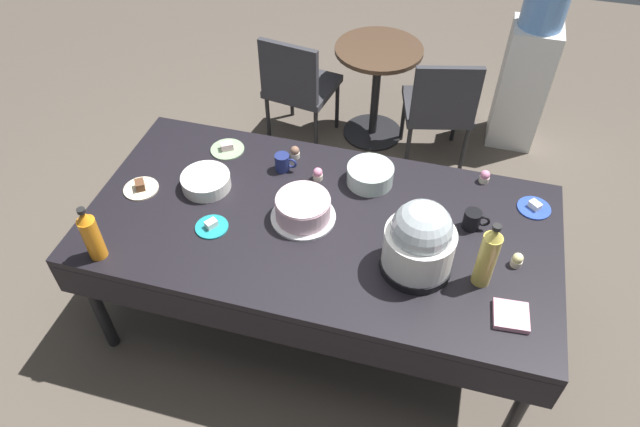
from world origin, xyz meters
name	(u,v)px	position (x,y,z in m)	size (l,w,h in m)	color
ground	(320,313)	(0.00, 0.00, 0.00)	(9.00, 9.00, 0.00)	brown
potluck_table	(320,230)	(0.00, 0.00, 0.69)	(2.20, 1.10, 0.75)	black
frosted_layer_cake	(303,209)	(-0.08, 0.00, 0.81)	(0.31, 0.31, 0.12)	silver
slow_cooker	(420,241)	(0.47, -0.16, 0.92)	(0.31, 0.31, 0.36)	black
glass_salad_bowl	(370,175)	(0.17, 0.33, 0.80)	(0.23, 0.23, 0.09)	#B2C6BC
ceramic_snack_bowl	(206,181)	(-0.60, 0.08, 0.79)	(0.24, 0.24, 0.07)	silver
dessert_plate_cobalt	(534,207)	(0.96, 0.35, 0.76)	(0.16, 0.16, 0.04)	#2D4CB2
dessert_plate_cream	(141,187)	(-0.91, -0.02, 0.76)	(0.17, 0.17, 0.05)	beige
dessert_plate_teal	(212,226)	(-0.47, -0.17, 0.76)	(0.15, 0.15, 0.04)	teal
dessert_plate_sage	(227,148)	(-0.61, 0.38, 0.76)	(0.18, 0.18, 0.05)	#8CA87F
cupcake_lemon	(485,177)	(0.72, 0.48, 0.78)	(0.05, 0.05, 0.07)	beige
cupcake_vanilla	(295,152)	(-0.25, 0.41, 0.78)	(0.05, 0.05, 0.07)	beige
cupcake_cocoa	(318,174)	(-0.09, 0.28, 0.78)	(0.05, 0.05, 0.07)	beige
cupcake_berry	(517,260)	(0.89, -0.03, 0.78)	(0.05, 0.05, 0.07)	beige
soda_bottle_orange_juice	(91,235)	(-0.89, -0.46, 0.88)	(0.08, 0.08, 0.29)	orange
soda_bottle_ginger_ale	(488,256)	(0.75, -0.16, 0.91)	(0.08, 0.08, 0.34)	gold
coffee_mug_black	(473,220)	(0.68, 0.15, 0.80)	(0.12, 0.08, 0.10)	black
coffee_mug_navy	(283,162)	(-0.28, 0.30, 0.80)	(0.12, 0.08, 0.09)	navy
paper_napkin_stack	(511,316)	(0.88, -0.32, 0.76)	(0.14, 0.14, 0.02)	pink
maroon_chair_left	(298,84)	(-0.56, 1.47, 0.49)	(0.50, 0.50, 0.85)	#333338
maroon_chair_right	(440,105)	(0.42, 1.47, 0.49)	(0.53, 0.53, 0.85)	#333338
round_cafe_table	(377,76)	(-0.05, 1.69, 0.50)	(0.60, 0.60, 0.72)	#473323
water_cooler	(527,68)	(0.94, 1.92, 0.59)	(0.32, 0.32, 1.24)	silver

